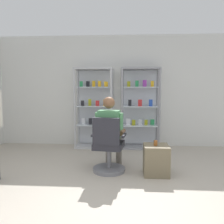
% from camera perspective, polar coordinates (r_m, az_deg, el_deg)
% --- Properties ---
extents(ground_plane, '(7.20, 7.20, 0.00)m').
position_cam_1_polar(ground_plane, '(3.17, -1.16, -21.17)').
color(ground_plane, '#B2A899').
extents(back_wall, '(6.00, 0.10, 2.70)m').
position_cam_1_polar(back_wall, '(5.81, 1.36, 5.11)').
color(back_wall, silver).
rests_on(back_wall, ground).
extents(display_cabinet_left, '(0.90, 0.45, 1.90)m').
position_cam_1_polar(display_cabinet_left, '(5.64, -4.34, 1.17)').
color(display_cabinet_left, '#B7B7BC').
rests_on(display_cabinet_left, ground).
extents(display_cabinet_right, '(0.90, 0.45, 1.90)m').
position_cam_1_polar(display_cabinet_right, '(5.60, 6.88, 1.06)').
color(display_cabinet_right, gray).
rests_on(display_cabinet_right, ground).
extents(office_chair, '(0.60, 0.56, 0.96)m').
position_cam_1_polar(office_chair, '(4.01, -0.92, -9.20)').
color(office_chair, slate).
rests_on(office_chair, ground).
extents(seated_shopkeeper, '(0.53, 0.60, 1.29)m').
position_cam_1_polar(seated_shopkeeper, '(4.09, -0.41, -4.30)').
color(seated_shopkeeper, slate).
rests_on(seated_shopkeeper, ground).
extents(storage_crate, '(0.41, 0.41, 0.50)m').
position_cam_1_polar(storage_crate, '(4.01, 10.73, -11.43)').
color(storage_crate, '#72664C').
rests_on(storage_crate, ground).
extents(tea_glass, '(0.06, 0.06, 0.09)m').
position_cam_1_polar(tea_glass, '(3.91, 10.61, -7.45)').
color(tea_glass, brown).
rests_on(tea_glass, storage_crate).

